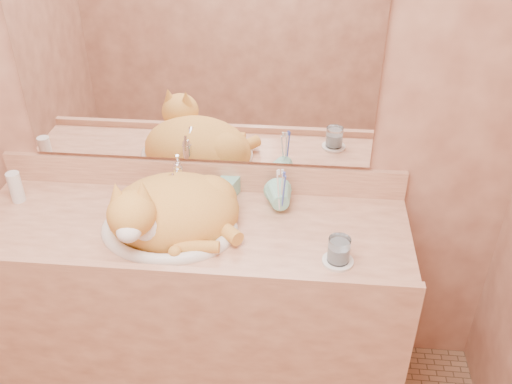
# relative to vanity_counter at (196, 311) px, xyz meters

# --- Properties ---
(wall_back) EXTENTS (2.40, 0.02, 2.50)m
(wall_back) POSITION_rel_vanity_counter_xyz_m (0.00, 0.28, 0.82)
(wall_back) COLOR #8F5541
(wall_back) RESTS_ON ground
(vanity_counter) EXTENTS (1.60, 0.55, 0.85)m
(vanity_counter) POSITION_rel_vanity_counter_xyz_m (0.00, 0.00, 0.00)
(vanity_counter) COLOR #9D6146
(vanity_counter) RESTS_ON floor
(mirror) EXTENTS (1.30, 0.02, 0.80)m
(mirror) POSITION_rel_vanity_counter_xyz_m (0.00, 0.26, 0.97)
(mirror) COLOR white
(mirror) RESTS_ON wall_back
(sink_basin) EXTENTS (0.52, 0.45, 0.15)m
(sink_basin) POSITION_rel_vanity_counter_xyz_m (-0.07, -0.02, 0.50)
(sink_basin) COLOR white
(sink_basin) RESTS_ON vanity_counter
(faucet) EXTENTS (0.06, 0.13, 0.19)m
(faucet) POSITION_rel_vanity_counter_xyz_m (-0.07, 0.17, 0.52)
(faucet) COLOR white
(faucet) RESTS_ON vanity_counter
(cat) EXTENTS (0.56, 0.49, 0.26)m
(cat) POSITION_rel_vanity_counter_xyz_m (-0.07, -0.01, 0.51)
(cat) COLOR #C9822E
(cat) RESTS_ON sink_basin
(soap_dispenser) EXTENTS (0.09, 0.09, 0.16)m
(soap_dispenser) POSITION_rel_vanity_counter_xyz_m (0.09, 0.17, 0.51)
(soap_dispenser) COLOR #7ECAB3
(soap_dispenser) RESTS_ON vanity_counter
(toothbrush_cup) EXTENTS (0.13, 0.13, 0.10)m
(toothbrush_cup) POSITION_rel_vanity_counter_xyz_m (0.33, 0.10, 0.48)
(toothbrush_cup) COLOR #7ECAB3
(toothbrush_cup) RESTS_ON vanity_counter
(toothbrushes) EXTENTS (0.03, 0.03, 0.20)m
(toothbrushes) POSITION_rel_vanity_counter_xyz_m (0.33, 0.10, 0.55)
(toothbrushes) COLOR white
(toothbrushes) RESTS_ON toothbrush_cup
(saucer) EXTENTS (0.11, 0.11, 0.01)m
(saucer) POSITION_rel_vanity_counter_xyz_m (0.53, -0.14, 0.43)
(saucer) COLOR white
(saucer) RESTS_ON vanity_counter
(water_glass) EXTENTS (0.07, 0.07, 0.09)m
(water_glass) POSITION_rel_vanity_counter_xyz_m (0.53, -0.14, 0.48)
(water_glass) COLOR silver
(water_glass) RESTS_ON saucer
(lotion_bottle) EXTENTS (0.05, 0.05, 0.12)m
(lotion_bottle) POSITION_rel_vanity_counter_xyz_m (-0.69, 0.11, 0.49)
(lotion_bottle) COLOR white
(lotion_bottle) RESTS_ON vanity_counter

